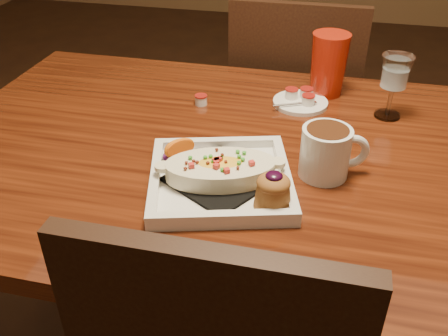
% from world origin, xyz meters
% --- Properties ---
extents(table, '(1.50, 0.90, 0.75)m').
position_xyz_m(table, '(0.00, 0.00, 0.65)').
color(table, maroon).
rests_on(table, floor).
extents(chair_far, '(0.42, 0.42, 0.93)m').
position_xyz_m(chair_far, '(-0.00, 0.63, 0.51)').
color(chair_far, black).
rests_on(chair_far, floor).
extents(plate, '(0.33, 0.33, 0.08)m').
position_xyz_m(plate, '(-0.06, -0.15, 0.78)').
color(plate, white).
rests_on(plate, table).
extents(coffee_mug, '(0.14, 0.10, 0.10)m').
position_xyz_m(coffee_mug, '(0.12, -0.06, 0.81)').
color(coffee_mug, white).
rests_on(coffee_mug, table).
extents(goblet, '(0.07, 0.07, 0.15)m').
position_xyz_m(goblet, '(0.25, 0.23, 0.86)').
color(goblet, silver).
rests_on(goblet, table).
extents(saucer, '(0.14, 0.14, 0.09)m').
position_xyz_m(saucer, '(0.04, 0.25, 0.76)').
color(saucer, white).
rests_on(saucer, table).
extents(creamer_loose, '(0.03, 0.03, 0.03)m').
position_xyz_m(creamer_loose, '(-0.20, 0.19, 0.76)').
color(creamer_loose, silver).
rests_on(creamer_loose, table).
extents(red_tumbler, '(0.10, 0.10, 0.16)m').
position_xyz_m(red_tumbler, '(0.10, 0.33, 0.83)').
color(red_tumbler, '#AC1E0C').
rests_on(red_tumbler, table).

